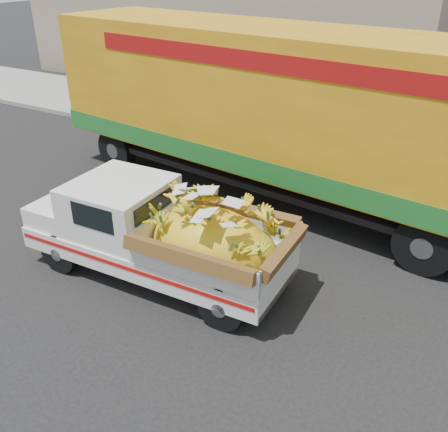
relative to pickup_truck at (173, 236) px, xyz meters
The scene contains 6 objects.
ground 1.32m from the pickup_truck, 20.58° to the right, with size 100.00×100.00×0.00m, color black.
curb 6.43m from the pickup_truck, 81.70° to the left, with size 60.00×0.25×0.15m, color gray.
sidewalk 8.50m from the pickup_truck, 83.76° to the left, with size 60.00×4.00×0.14m, color gray.
building_left 16.05m from the pickup_truck, 116.32° to the left, with size 18.00×6.00×5.00m, color gray.
pickup_truck is the anchor object (origin of this frame).
semi_trailer 4.07m from the pickup_truck, 84.84° to the left, with size 12.04×3.94×3.80m.
Camera 1 is at (3.50, -5.52, 5.13)m, focal length 40.00 mm.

